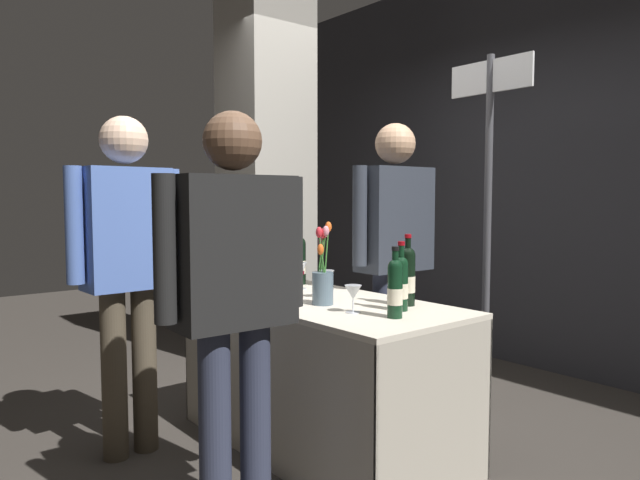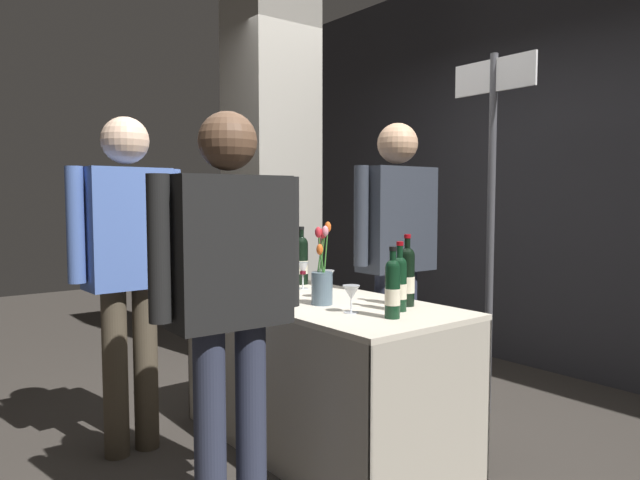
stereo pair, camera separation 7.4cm
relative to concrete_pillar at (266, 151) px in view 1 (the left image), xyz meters
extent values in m
plane|color=#38332D|center=(1.40, -0.63, -1.62)|extent=(12.00, 12.00, 0.00)
cube|color=#2D2D33|center=(1.40, 1.53, -0.08)|extent=(6.75, 0.12, 3.08)
cube|color=gray|center=(0.00, 0.00, 0.00)|extent=(0.55, 0.55, 3.24)
cube|color=beige|center=(1.40, -0.63, -0.87)|extent=(1.53, 0.73, 0.02)
cube|color=#ABA392|center=(1.40, -0.99, -1.25)|extent=(1.53, 0.01, 0.73)
cube|color=#ABA392|center=(1.40, -0.27, -1.25)|extent=(1.53, 0.01, 0.73)
cube|color=#ABA392|center=(0.64, -0.63, -1.25)|extent=(0.01, 0.73, 0.73)
cube|color=#ABA392|center=(2.15, -0.63, -1.25)|extent=(0.01, 0.73, 0.73)
cylinder|color=#38230F|center=(0.84, -0.48, -0.74)|extent=(0.08, 0.08, 0.24)
sphere|color=#38230F|center=(0.84, -0.48, -0.62)|extent=(0.07, 0.07, 0.07)
cylinder|color=#38230F|center=(0.84, -0.48, -0.58)|extent=(0.03, 0.03, 0.08)
cylinder|color=black|center=(0.84, -0.48, -0.53)|extent=(0.04, 0.04, 0.02)
cylinder|color=beige|center=(0.84, -0.48, -0.76)|extent=(0.08, 0.08, 0.08)
cylinder|color=#192333|center=(0.86, -0.86, -0.74)|extent=(0.08, 0.08, 0.25)
sphere|color=#192333|center=(0.86, -0.86, -0.61)|extent=(0.07, 0.07, 0.07)
cylinder|color=#192333|center=(0.86, -0.86, -0.58)|extent=(0.03, 0.03, 0.08)
cylinder|color=#B7932D|center=(0.86, -0.86, -0.53)|extent=(0.04, 0.04, 0.02)
cylinder|color=beige|center=(0.86, -0.86, -0.76)|extent=(0.08, 0.08, 0.08)
cylinder|color=black|center=(1.86, -0.53, -0.75)|extent=(0.06, 0.06, 0.22)
sphere|color=black|center=(1.86, -0.53, -0.64)|extent=(0.06, 0.06, 0.06)
cylinder|color=black|center=(1.86, -0.53, -0.60)|extent=(0.03, 0.03, 0.08)
cylinder|color=maroon|center=(1.86, -0.53, -0.55)|extent=(0.03, 0.03, 0.02)
cylinder|color=beige|center=(1.86, -0.53, -0.77)|extent=(0.07, 0.07, 0.07)
cylinder|color=black|center=(0.93, -0.40, -0.74)|extent=(0.08, 0.08, 0.24)
sphere|color=black|center=(0.93, -0.40, -0.62)|extent=(0.08, 0.08, 0.08)
cylinder|color=black|center=(0.93, -0.40, -0.58)|extent=(0.03, 0.03, 0.08)
cylinder|color=black|center=(0.93, -0.40, -0.53)|extent=(0.03, 0.03, 0.02)
cylinder|color=beige|center=(0.93, -0.40, -0.76)|extent=(0.08, 0.08, 0.08)
cylinder|color=black|center=(1.95, -0.67, -0.75)|extent=(0.06, 0.06, 0.22)
sphere|color=black|center=(1.95, -0.67, -0.64)|extent=(0.06, 0.06, 0.06)
cylinder|color=black|center=(1.95, -0.67, -0.61)|extent=(0.03, 0.03, 0.07)
cylinder|color=black|center=(1.95, -0.67, -0.56)|extent=(0.03, 0.03, 0.02)
cylinder|color=beige|center=(1.95, -0.67, -0.77)|extent=(0.07, 0.07, 0.07)
cylinder|color=black|center=(1.79, -0.41, -0.74)|extent=(0.07, 0.07, 0.24)
sphere|color=black|center=(1.79, -0.41, -0.62)|extent=(0.07, 0.07, 0.07)
cylinder|color=black|center=(1.79, -0.41, -0.58)|extent=(0.03, 0.03, 0.08)
cylinder|color=maroon|center=(1.79, -0.41, -0.53)|extent=(0.03, 0.03, 0.02)
cylinder|color=beige|center=(1.79, -0.41, -0.76)|extent=(0.07, 0.07, 0.08)
cylinder|color=silver|center=(1.07, -0.50, -0.86)|extent=(0.07, 0.07, 0.00)
cylinder|color=silver|center=(1.07, -0.50, -0.82)|extent=(0.01, 0.01, 0.07)
cone|color=silver|center=(1.07, -0.50, -0.75)|extent=(0.06, 0.06, 0.07)
cylinder|color=#590C19|center=(1.07, -0.50, -0.77)|extent=(0.03, 0.03, 0.02)
cylinder|color=silver|center=(1.39, -0.58, -0.86)|extent=(0.06, 0.06, 0.00)
cylinder|color=silver|center=(1.39, -0.58, -0.82)|extent=(0.01, 0.01, 0.07)
cone|color=silver|center=(1.39, -0.58, -0.75)|extent=(0.08, 0.08, 0.07)
cylinder|color=#590C19|center=(1.39, -0.58, -0.77)|extent=(0.04, 0.04, 0.02)
cylinder|color=silver|center=(1.75, -0.73, -0.86)|extent=(0.07, 0.07, 0.00)
cylinder|color=silver|center=(1.75, -0.73, -0.83)|extent=(0.01, 0.01, 0.06)
cone|color=silver|center=(1.75, -0.73, -0.77)|extent=(0.08, 0.08, 0.06)
cylinder|color=slate|center=(1.51, -0.71, -0.78)|extent=(0.10, 0.10, 0.16)
cylinder|color=#38722D|center=(1.51, -0.69, -0.64)|extent=(0.03, 0.05, 0.29)
ellipsoid|color=#E05B1E|center=(1.50, -0.66, -0.49)|extent=(0.03, 0.03, 0.05)
cylinder|color=#38722D|center=(1.50, -0.69, -0.67)|extent=(0.04, 0.02, 0.22)
ellipsoid|color=pink|center=(1.48, -0.68, -0.56)|extent=(0.03, 0.03, 0.05)
cylinder|color=#38722D|center=(1.53, -0.71, -0.69)|extent=(0.03, 0.03, 0.19)
ellipsoid|color=#E05B1E|center=(1.52, -0.72, -0.59)|extent=(0.03, 0.03, 0.05)
cylinder|color=#38722D|center=(1.50, -0.70, -0.64)|extent=(0.04, 0.02, 0.27)
ellipsoid|color=pink|center=(1.51, -0.69, -0.51)|extent=(0.03, 0.03, 0.05)
cylinder|color=#38722D|center=(1.51, -0.71, -0.65)|extent=(0.02, 0.04, 0.27)
ellipsoid|color=red|center=(1.51, -0.73, -0.51)|extent=(0.03, 0.03, 0.05)
cylinder|color=#38722D|center=(1.49, -0.71, -0.65)|extent=(0.03, 0.03, 0.26)
ellipsoid|color=red|center=(1.50, -0.69, -0.52)|extent=(0.03, 0.03, 0.05)
cylinder|color=#2D3347|center=(1.32, 0.09, -1.20)|extent=(0.12, 0.12, 0.85)
cylinder|color=#2D3347|center=(1.31, -0.09, -1.20)|extent=(0.12, 0.12, 0.85)
cube|color=#2D333D|center=(1.32, 0.00, -0.47)|extent=(0.22, 0.46, 0.60)
sphere|color=tan|center=(1.32, 0.00, -0.04)|extent=(0.23, 0.23, 0.23)
cylinder|color=#2D333D|center=(1.32, 0.28, -0.45)|extent=(0.08, 0.08, 0.55)
cylinder|color=#2D333D|center=(1.31, -0.27, -0.45)|extent=(0.08, 0.08, 0.55)
cylinder|color=#4C4233|center=(0.88, -1.49, -1.20)|extent=(0.12, 0.12, 0.83)
cylinder|color=#4C4233|center=(0.87, -1.33, -1.20)|extent=(0.12, 0.12, 0.83)
cube|color=#4C6BB7|center=(0.87, -1.41, -0.50)|extent=(0.22, 0.40, 0.59)
sphere|color=beige|center=(0.87, -1.41, -0.07)|extent=(0.23, 0.23, 0.23)
cylinder|color=#4C6BB7|center=(0.88, -1.66, -0.47)|extent=(0.08, 0.08, 0.54)
cylinder|color=#4C6BB7|center=(0.87, -1.17, -0.47)|extent=(0.08, 0.08, 0.54)
cylinder|color=#2D3347|center=(1.77, -1.44, -1.22)|extent=(0.12, 0.12, 0.79)
cylinder|color=#2D3347|center=(1.78, -1.27, -1.22)|extent=(0.12, 0.12, 0.79)
cube|color=black|center=(1.77, -1.36, -0.55)|extent=(0.23, 0.45, 0.56)
sphere|color=brown|center=(1.77, -1.36, -0.14)|extent=(0.22, 0.22, 0.22)
cylinder|color=black|center=(1.76, -1.62, -0.52)|extent=(0.08, 0.08, 0.52)
cylinder|color=black|center=(1.79, -1.09, -0.52)|extent=(0.08, 0.08, 0.52)
cylinder|color=#47474C|center=(1.65, 0.43, -0.58)|extent=(0.04, 0.04, 2.08)
cube|color=silver|center=(1.65, 0.43, 0.34)|extent=(0.53, 0.02, 0.19)
camera|label=1|loc=(3.63, -2.47, -0.35)|focal=32.61mm
camera|label=2|loc=(3.68, -2.42, -0.35)|focal=32.61mm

